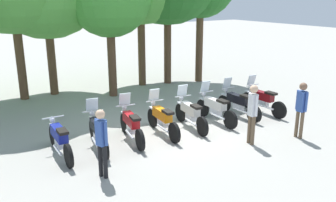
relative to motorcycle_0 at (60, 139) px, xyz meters
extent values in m
plane|color=#9E9B93|center=(3.80, -0.16, -0.50)|extent=(80.00, 80.00, 0.00)
cylinder|color=black|center=(0.03, 0.75, -0.18)|extent=(0.12, 0.64, 0.64)
cylinder|color=black|center=(-0.03, -0.80, -0.18)|extent=(0.12, 0.64, 0.64)
cube|color=silver|center=(0.03, 0.75, 0.16)|extent=(0.13, 0.36, 0.04)
cube|color=navy|center=(0.00, 0.02, 0.17)|extent=(0.30, 0.96, 0.30)
cube|color=silver|center=(0.00, -0.03, -0.10)|extent=(0.23, 0.41, 0.24)
cube|color=black|center=(-0.01, -0.38, 0.36)|extent=(0.26, 0.45, 0.08)
cylinder|color=silver|center=(0.03, 0.66, 0.13)|extent=(0.06, 0.23, 0.64)
cylinder|color=silver|center=(0.02, 0.57, 0.47)|extent=(0.62, 0.06, 0.04)
sphere|color=silver|center=(0.03, 0.70, 0.35)|extent=(0.17, 0.17, 0.16)
cylinder|color=silver|center=(-0.17, -0.32, -0.16)|extent=(0.10, 0.70, 0.07)
cylinder|color=black|center=(1.22, 0.66, -0.18)|extent=(0.21, 0.65, 0.64)
cylinder|color=black|center=(0.95, -0.87, -0.18)|extent=(0.21, 0.65, 0.64)
cube|color=silver|center=(1.22, 0.66, 0.16)|extent=(0.18, 0.38, 0.04)
cube|color=black|center=(1.09, -0.06, 0.17)|extent=(0.42, 0.98, 0.30)
cube|color=silver|center=(1.09, -0.11, -0.10)|extent=(0.28, 0.43, 0.24)
cube|color=black|center=(1.03, -0.45, 0.36)|extent=(0.31, 0.47, 0.08)
cylinder|color=silver|center=(1.20, 0.57, 0.13)|extent=(0.09, 0.23, 0.64)
cylinder|color=silver|center=(1.19, 0.48, 0.47)|extent=(0.62, 0.14, 0.04)
sphere|color=silver|center=(1.21, 0.61, 0.35)|extent=(0.18, 0.18, 0.16)
cylinder|color=silver|center=(0.88, -0.38, -0.16)|extent=(0.19, 0.70, 0.07)
cube|color=silver|center=(1.20, 0.54, 0.67)|extent=(0.38, 0.19, 0.39)
cylinder|color=black|center=(2.30, 0.65, -0.18)|extent=(0.21, 0.65, 0.64)
cylinder|color=black|center=(2.04, -0.88, -0.18)|extent=(0.21, 0.65, 0.64)
cube|color=silver|center=(2.30, 0.65, 0.16)|extent=(0.18, 0.38, 0.04)
cube|color=red|center=(2.18, -0.07, 0.17)|extent=(0.42, 0.98, 0.30)
cube|color=silver|center=(2.17, -0.12, -0.10)|extent=(0.28, 0.43, 0.24)
cube|color=black|center=(2.11, -0.46, 0.36)|extent=(0.31, 0.47, 0.08)
cylinder|color=silver|center=(2.29, 0.56, 0.13)|extent=(0.09, 0.23, 0.64)
cylinder|color=silver|center=(2.27, 0.47, 0.47)|extent=(0.62, 0.14, 0.04)
sphere|color=silver|center=(2.29, 0.60, 0.35)|extent=(0.18, 0.18, 0.16)
cylinder|color=silver|center=(1.96, -0.39, -0.16)|extent=(0.19, 0.70, 0.07)
cube|color=silver|center=(2.28, 0.53, 0.67)|extent=(0.38, 0.19, 0.39)
cylinder|color=black|center=(3.33, 0.58, -0.18)|extent=(0.17, 0.65, 0.64)
cylinder|color=black|center=(3.17, -0.96, -0.18)|extent=(0.17, 0.65, 0.64)
cube|color=silver|center=(3.33, 0.58, 0.16)|extent=(0.16, 0.37, 0.04)
cube|color=orange|center=(3.26, -0.14, 0.17)|extent=(0.36, 0.97, 0.30)
cube|color=silver|center=(3.25, -0.19, -0.10)|extent=(0.26, 0.42, 0.24)
cube|color=black|center=(3.22, -0.53, 0.36)|extent=(0.28, 0.46, 0.08)
cylinder|color=silver|center=(3.32, 0.49, 0.13)|extent=(0.07, 0.23, 0.64)
cylinder|color=silver|center=(3.31, 0.41, 0.47)|extent=(0.62, 0.10, 0.04)
sphere|color=silver|center=(3.33, 0.53, 0.35)|extent=(0.18, 0.18, 0.16)
cylinder|color=silver|center=(3.06, -0.47, -0.16)|extent=(0.14, 0.70, 0.07)
cube|color=silver|center=(3.32, 0.47, 0.67)|extent=(0.37, 0.17, 0.39)
cylinder|color=black|center=(4.45, 0.54, -0.18)|extent=(0.19, 0.65, 0.64)
cylinder|color=black|center=(4.22, -0.99, -0.18)|extent=(0.19, 0.65, 0.64)
cube|color=silver|center=(4.45, 0.54, 0.16)|extent=(0.17, 0.37, 0.04)
cube|color=silver|center=(4.34, -0.18, 0.17)|extent=(0.40, 0.98, 0.30)
cube|color=silver|center=(4.34, -0.22, -0.10)|extent=(0.28, 0.43, 0.24)
cube|color=black|center=(4.29, -0.57, 0.36)|extent=(0.30, 0.47, 0.08)
cylinder|color=silver|center=(4.44, 0.45, 0.13)|extent=(0.08, 0.23, 0.64)
cylinder|color=silver|center=(4.43, 0.36, 0.47)|extent=(0.62, 0.13, 0.04)
sphere|color=silver|center=(4.45, 0.49, 0.35)|extent=(0.18, 0.18, 0.16)
cylinder|color=silver|center=(4.13, -0.50, -0.16)|extent=(0.17, 0.70, 0.07)
cube|color=silver|center=(4.43, 0.42, 0.67)|extent=(0.38, 0.18, 0.39)
cylinder|color=black|center=(5.45, 0.54, -0.18)|extent=(0.12, 0.64, 0.64)
cylinder|color=black|center=(5.39, -1.01, -0.18)|extent=(0.12, 0.64, 0.64)
cube|color=silver|center=(5.45, 0.54, 0.16)|extent=(0.13, 0.36, 0.04)
cube|color=silver|center=(5.42, -0.18, 0.17)|extent=(0.29, 0.96, 0.30)
cube|color=silver|center=(5.42, -0.23, -0.10)|extent=(0.23, 0.41, 0.24)
cube|color=black|center=(5.41, -0.58, 0.36)|extent=(0.26, 0.45, 0.08)
cylinder|color=silver|center=(5.45, 0.45, 0.13)|extent=(0.06, 0.23, 0.64)
cylinder|color=silver|center=(5.44, 0.36, 0.47)|extent=(0.62, 0.06, 0.04)
sphere|color=silver|center=(5.45, 0.49, 0.35)|extent=(0.17, 0.17, 0.16)
cylinder|color=silver|center=(5.25, -0.53, -0.16)|extent=(0.10, 0.70, 0.07)
cube|color=silver|center=(5.44, 0.42, 0.67)|extent=(0.36, 0.15, 0.39)
cylinder|color=black|center=(6.50, 0.54, -0.18)|extent=(0.10, 0.64, 0.64)
cylinder|color=black|center=(6.51, -1.01, -0.18)|extent=(0.10, 0.64, 0.64)
cube|color=silver|center=(6.50, 0.54, 0.16)|extent=(0.12, 0.36, 0.04)
cube|color=black|center=(6.51, -0.18, 0.17)|extent=(0.26, 0.95, 0.30)
cube|color=silver|center=(6.51, -0.23, -0.10)|extent=(0.22, 0.40, 0.24)
cube|color=black|center=(6.51, -0.58, 0.36)|extent=(0.24, 0.44, 0.08)
cylinder|color=silver|center=(6.50, 0.45, 0.13)|extent=(0.05, 0.23, 0.64)
cylinder|color=silver|center=(6.50, 0.36, 0.47)|extent=(0.62, 0.04, 0.04)
sphere|color=silver|center=(6.50, 0.49, 0.35)|extent=(0.16, 0.16, 0.16)
cylinder|color=silver|center=(6.35, -0.53, -0.16)|extent=(0.07, 0.70, 0.07)
cube|color=silver|center=(6.50, 0.42, 0.67)|extent=(0.36, 0.13, 0.39)
cylinder|color=black|center=(7.59, 0.36, -0.18)|extent=(0.10, 0.64, 0.64)
cylinder|color=black|center=(7.58, -1.19, -0.18)|extent=(0.10, 0.64, 0.64)
cube|color=silver|center=(7.59, 0.36, 0.16)|extent=(0.12, 0.36, 0.04)
cube|color=maroon|center=(7.59, -0.36, 0.17)|extent=(0.27, 0.95, 0.30)
cube|color=silver|center=(7.59, -0.41, -0.10)|extent=(0.22, 0.40, 0.24)
cube|color=black|center=(7.59, -0.76, 0.36)|extent=(0.24, 0.44, 0.08)
cylinder|color=silver|center=(7.59, 0.27, 0.13)|extent=(0.05, 0.23, 0.64)
cylinder|color=silver|center=(7.59, 0.18, 0.47)|extent=(0.62, 0.04, 0.04)
sphere|color=silver|center=(7.59, 0.31, 0.35)|extent=(0.16, 0.16, 0.16)
cylinder|color=silver|center=(7.43, -0.71, -0.16)|extent=(0.08, 0.70, 0.07)
cube|color=silver|center=(7.59, 0.24, 0.67)|extent=(0.36, 0.14, 0.39)
cylinder|color=brown|center=(6.68, -2.66, -0.07)|extent=(0.11, 0.11, 0.86)
cylinder|color=brown|center=(6.68, -2.83, -0.07)|extent=(0.11, 0.11, 0.86)
cube|color=#33519E|center=(6.68, -2.74, 0.69)|extent=(0.21, 0.23, 0.65)
cylinder|color=#33519E|center=(6.68, -2.58, 0.70)|extent=(0.08, 0.08, 0.62)
cylinder|color=#33519E|center=(6.69, -2.90, 0.70)|extent=(0.08, 0.08, 0.62)
sphere|color=brown|center=(6.68, -2.74, 1.16)|extent=(0.24, 0.24, 0.23)
cylinder|color=black|center=(0.54, -1.85, -0.08)|extent=(0.14, 0.14, 0.85)
cylinder|color=black|center=(0.49, -1.69, -0.08)|extent=(0.14, 0.14, 0.85)
cube|color=#33519E|center=(0.52, -1.77, 0.67)|extent=(0.26, 0.27, 0.64)
cylinder|color=#33519E|center=(0.57, -1.92, 0.68)|extent=(0.10, 0.10, 0.61)
cylinder|color=#33519E|center=(0.46, -1.62, 0.68)|extent=(0.10, 0.10, 0.61)
sphere|color=#DBAD89|center=(0.52, -1.77, 1.13)|extent=(0.29, 0.29, 0.23)
cylinder|color=brown|center=(5.05, -2.36, -0.06)|extent=(0.12, 0.12, 0.89)
cylinder|color=brown|center=(5.07, -2.19, -0.06)|extent=(0.12, 0.12, 0.89)
cube|color=silver|center=(5.06, -2.27, 0.72)|extent=(0.23, 0.24, 0.67)
cylinder|color=silver|center=(5.04, -2.43, 0.74)|extent=(0.09, 0.09, 0.63)
cylinder|color=silver|center=(5.08, -2.11, 0.74)|extent=(0.09, 0.09, 0.63)
sphere|color=#DBAD89|center=(5.06, -2.27, 1.21)|extent=(0.27, 0.27, 0.24)
cylinder|color=brown|center=(0.44, 6.55, 1.29)|extent=(0.36, 0.36, 3.58)
cylinder|color=brown|center=(1.76, 6.66, 1.13)|extent=(0.36, 0.36, 3.27)
cylinder|color=brown|center=(3.88, 4.95, 1.05)|extent=(0.36, 0.36, 3.11)
cylinder|color=brown|center=(5.94, 6.00, 1.37)|extent=(0.36, 0.36, 3.74)
cylinder|color=brown|center=(7.23, 5.65, 1.36)|extent=(0.36, 0.36, 3.72)
cylinder|color=brown|center=(8.80, 5.11, 1.35)|extent=(0.36, 0.36, 3.70)
camera|label=1|loc=(-2.50, -9.32, 3.82)|focal=38.37mm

